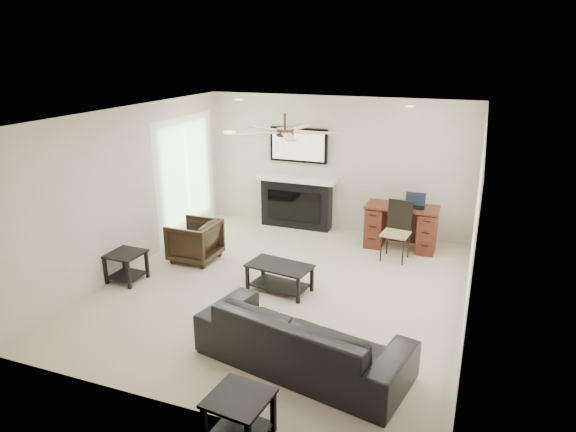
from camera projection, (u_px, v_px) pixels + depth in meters
name	position (u px, v px, depth m)	size (l,w,h in m)	color
room_shell	(297.00, 175.00, 6.91)	(5.50, 5.54, 2.52)	beige
sofa	(302.00, 338.00, 5.54)	(2.33, 0.91, 0.68)	black
armchair	(195.00, 241.00, 8.32)	(0.71, 0.73, 0.67)	black
coffee_table	(280.00, 278.00, 7.30)	(0.90, 0.50, 0.40)	black
end_table_near	(240.00, 418.00, 4.52)	(0.52, 0.52, 0.45)	black
end_table_left	(126.00, 267.00, 7.61)	(0.50, 0.50, 0.45)	black
fireplace_unit	(296.00, 179.00, 9.67)	(1.52, 0.34, 1.91)	black
desk	(401.00, 227.00, 8.81)	(1.22, 0.56, 0.76)	#36170D
desk_chair	(396.00, 232.00, 8.29)	(0.42, 0.44, 0.97)	black
laptop	(415.00, 201.00, 8.57)	(0.33, 0.24, 0.23)	black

